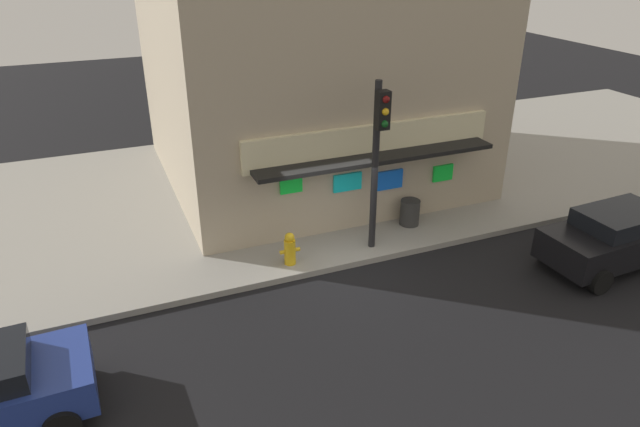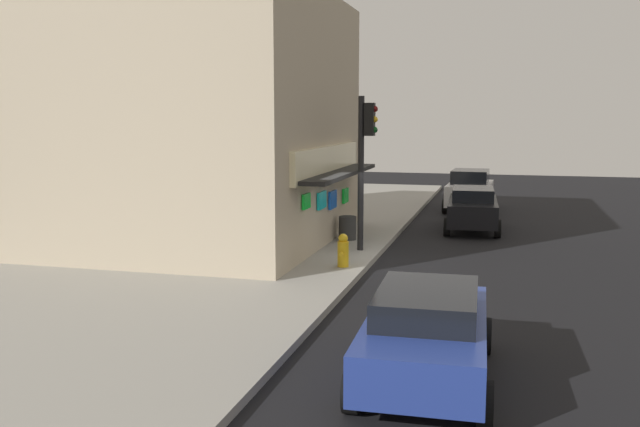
{
  "view_description": "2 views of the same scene",
  "coord_description": "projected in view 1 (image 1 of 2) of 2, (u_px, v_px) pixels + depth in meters",
  "views": [
    {
      "loc": [
        -5.46,
        -11.6,
        7.88
      ],
      "look_at": [
        -0.37,
        0.76,
        1.36
      ],
      "focal_mm": 32.28,
      "sensor_mm": 36.0,
      "label": 1
    },
    {
      "loc": [
        -18.9,
        -3.51,
        4.15
      ],
      "look_at": [
        -0.21,
        1.5,
        1.42
      ],
      "focal_mm": 38.95,
      "sensor_mm": 36.0,
      "label": 2
    }
  ],
  "objects": [
    {
      "name": "corner_building",
      "position": [
        308.0,
        63.0,
        19.11
      ],
      "size": [
        9.67,
        10.25,
        7.69
      ],
      "color": "tan",
      "rests_on": "sidewalk"
    },
    {
      "name": "sidewalk",
      "position": [
        275.0,
        186.0,
        19.7
      ],
      "size": [
        42.45,
        11.49,
        0.17
      ],
      "primitive_type": "cube",
      "color": "gray",
      "rests_on": "ground_plane"
    },
    {
      "name": "parked_car_black",
      "position": [
        617.0,
        236.0,
        14.89
      ],
      "size": [
        4.17,
        2.08,
        1.56
      ],
      "color": "black",
      "rests_on": "ground_plane"
    },
    {
      "name": "traffic_light",
      "position": [
        378.0,
        146.0,
        14.39
      ],
      "size": [
        0.32,
        0.58,
        4.55
      ],
      "color": "black",
      "rests_on": "sidewalk"
    },
    {
      "name": "fire_hydrant",
      "position": [
        290.0,
        249.0,
        14.75
      ],
      "size": [
        0.54,
        0.3,
        0.89
      ],
      "color": "gold",
      "rests_on": "sidewalk"
    },
    {
      "name": "trash_can",
      "position": [
        410.0,
        212.0,
        16.79
      ],
      "size": [
        0.57,
        0.57,
        0.76
      ],
      "primitive_type": "cylinder",
      "color": "#2D2D2D",
      "rests_on": "sidewalk"
    },
    {
      "name": "potted_plant_by_doorway",
      "position": [
        295.0,
        218.0,
        16.37
      ],
      "size": [
        0.51,
        0.51,
        0.79
      ],
      "color": "gray",
      "rests_on": "sidewalk"
    },
    {
      "name": "potted_plant_by_window",
      "position": [
        411.0,
        185.0,
        18.37
      ],
      "size": [
        0.52,
        0.52,
        0.87
      ],
      "color": "brown",
      "rests_on": "sidewalk"
    },
    {
      "name": "pedestrian",
      "position": [
        252.0,
        210.0,
        15.67
      ],
      "size": [
        0.56,
        0.55,
        1.7
      ],
      "color": "black",
      "rests_on": "sidewalk"
    },
    {
      "name": "ground_plane",
      "position": [
        344.0,
        270.0,
        14.96
      ],
      "size": [
        63.67,
        63.67,
        0.0
      ],
      "primitive_type": "plane",
      "color": "black"
    }
  ]
}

